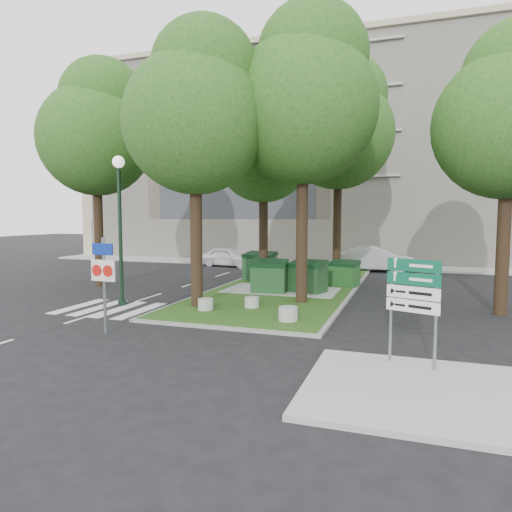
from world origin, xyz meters
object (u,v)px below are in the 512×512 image
at_px(tree_street_right, 512,111).
at_px(bollard_right, 288,314).
at_px(dumpster_a, 260,266).
at_px(bollard_left, 206,304).
at_px(tree_median_far, 341,123).
at_px(tree_median_near_right, 306,95).
at_px(bollard_mid, 252,302).
at_px(tree_median_near_left, 198,108).
at_px(dumpster_b, 269,276).
at_px(car_white, 228,257).
at_px(litter_bin, 350,277).
at_px(street_lamp, 120,212).
at_px(dumpster_c, 308,277).
at_px(traffic_sign_pole, 104,272).
at_px(tree_street_left, 98,128).
at_px(tree_median_mid, 266,144).
at_px(directional_sign, 413,295).
at_px(dumpster_d, 344,273).
at_px(car_silver, 376,259).

relative_size(tree_street_right, bollard_right, 16.45).
xyz_separation_m(dumpster_a, bollard_left, (0.57, -7.86, -0.52)).
bearing_deg(tree_median_far, tree_median_near_right, -91.53).
distance_m(tree_median_near_right, bollard_mid, 8.01).
xyz_separation_m(tree_median_near_left, dumpster_b, (1.55, 3.78, -6.51)).
relative_size(bollard_mid, car_white, 0.13).
bearing_deg(litter_bin, tree_street_right, -39.38).
bearing_deg(car_white, tree_street_right, -120.84).
height_order(tree_median_near_right, tree_street_right, tree_median_near_right).
bearing_deg(street_lamp, tree_median_far, 55.09).
distance_m(dumpster_c, traffic_sign_pole, 9.48).
bearing_deg(bollard_left, tree_median_near_right, 41.00).
distance_m(tree_median_near_left, tree_street_left, 7.83).
xyz_separation_m(tree_median_mid, street_lamp, (-3.67, -6.84, -3.38)).
xyz_separation_m(tree_median_near_left, dumpster_c, (3.15, 4.30, -6.52)).
bearing_deg(car_white, dumpster_b, -142.83).
bearing_deg(street_lamp, tree_median_mid, 61.79).
height_order(bollard_left, bollard_right, bollard_right).
relative_size(tree_median_near_right, tree_street_left, 1.04).
bearing_deg(tree_median_far, dumpster_c, -96.06).
height_order(tree_median_near_left, tree_median_far, tree_median_far).
height_order(tree_median_near_left, street_lamp, tree_median_near_left).
bearing_deg(street_lamp, litter_bin, 44.61).
bearing_deg(traffic_sign_pole, directional_sign, 0.96).
distance_m(tree_median_near_left, dumpster_c, 8.42).
relative_size(dumpster_d, car_white, 0.39).
relative_size(dumpster_d, litter_bin, 2.37).
xyz_separation_m(tree_median_far, dumpster_b, (-2.15, -5.72, -7.51)).
relative_size(dumpster_a, traffic_sign_pole, 0.62).
xyz_separation_m(dumpster_c, car_white, (-7.61, 9.35, -0.13)).
xyz_separation_m(tree_median_near_right, bollard_left, (-2.98, -2.59, -7.67)).
height_order(tree_median_near_left, traffic_sign_pole, tree_median_near_left).
relative_size(tree_median_near_right, dumpster_a, 6.57).
distance_m(tree_street_right, traffic_sign_pole, 14.31).
height_order(dumpster_a, bollard_mid, dumpster_a).
bearing_deg(tree_street_right, car_silver, 114.13).
relative_size(tree_median_mid, litter_bin, 15.33).
distance_m(tree_median_far, dumpster_c, 9.16).
relative_size(dumpster_a, directional_sign, 0.73).
height_order(dumpster_d, car_white, dumpster_d).
relative_size(tree_street_left, dumpster_c, 6.24).
distance_m(tree_street_left, dumpster_d, 13.71).
height_order(dumpster_b, dumpster_c, dumpster_b).
xyz_separation_m(tree_street_right, traffic_sign_pole, (-11.59, -6.61, -5.17)).
height_order(tree_median_near_right, dumpster_a, tree_median_near_right).
height_order(bollard_right, directional_sign, directional_sign).
bearing_deg(bollard_right, dumpster_c, 95.94).
bearing_deg(car_white, bollard_left, -154.89).
distance_m(tree_median_mid, tree_street_right, 10.77).
bearing_deg(tree_street_left, bollard_left, -28.58).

